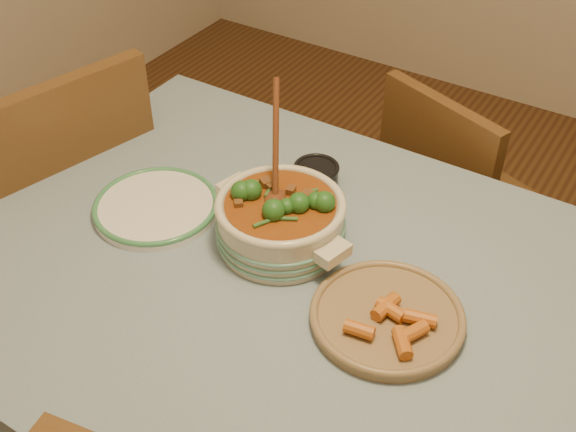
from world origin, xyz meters
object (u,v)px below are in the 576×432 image
Objects in this scene: fried_plate at (387,315)px; chair_left at (65,205)px; dining_table at (338,331)px; condiment_bowl at (316,174)px; stew_casserole at (280,217)px; chair_far at (452,199)px; white_plate at (156,206)px.

chair_left is (-1.00, 0.09, -0.23)m from fried_plate.
condiment_bowl is (-0.23, 0.29, 0.12)m from dining_table.
chair_far is at bearing 78.02° from stew_casserole.
chair_left is (-0.85, -0.68, 0.07)m from chair_far.
condiment_bowl is at bearing 47.12° from white_plate.
fried_plate is (0.58, -0.02, 0.01)m from white_plate.
condiment_bowl is (0.25, 0.27, 0.02)m from white_plate.
chair_left is at bearing 170.40° from white_plate.
stew_casserole is (-0.19, 0.08, 0.16)m from dining_table.
condiment_bowl is at bearing 127.89° from dining_table.
condiment_bowl reaches higher than fried_plate.
fried_plate is (0.29, -0.08, -0.05)m from stew_casserole.
condiment_bowl is 0.74m from chair_left.
chair_far is at bearing 100.58° from fried_plate.
stew_casserole is 0.36× the size of chair_left.
chair_far reaches higher than dining_table.
chair_far is at bearing 68.84° from condiment_bowl.
chair_far is at bearing 93.20° from dining_table.
white_plate is 0.92m from chair_far.
condiment_bowl reaches higher than dining_table.
fried_plate is at bearing -2.39° from white_plate.
dining_table is at bearing 178.00° from fried_plate.
chair_far reaches higher than white_plate.
dining_table is at bearing -52.11° from condiment_bowl.
dining_table is 4.56× the size of fried_plate.
dining_table is 0.80m from chair_far.
chair_left is at bearing -163.12° from condiment_bowl.
white_plate is at bearing -168.37° from stew_casserole.
chair_left is (-0.67, -0.20, -0.24)m from condiment_bowl.
condiment_bowl is at bearing 138.01° from fried_plate.
stew_casserole is 0.41× the size of chair_far.
stew_casserole is at bearing 98.50° from chair_far.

